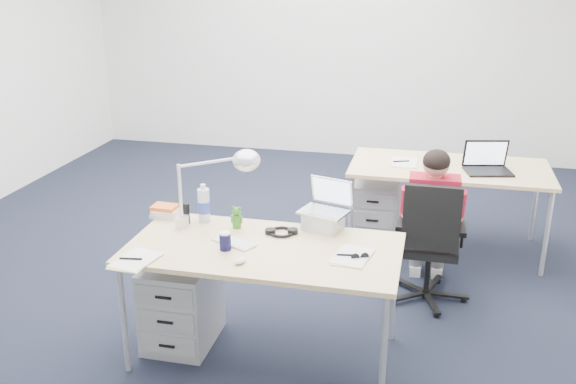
{
  "coord_description": "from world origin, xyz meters",
  "views": [
    {
      "loc": [
        1.3,
        -4.29,
        2.3
      ],
      "look_at": [
        0.38,
        -0.36,
        0.85
      ],
      "focal_mm": 40.0,
      "sensor_mm": 36.0,
      "label": 1
    }
  ],
  "objects": [
    {
      "name": "floor",
      "position": [
        0.0,
        0.0,
        0.0
      ],
      "size": [
        7.0,
        7.0,
        0.0
      ],
      "primitive_type": "plane",
      "color": "black",
      "rests_on": "ground"
    },
    {
      "name": "room",
      "position": [
        0.0,
        0.0,
        1.71
      ],
      "size": [
        6.02,
        7.02,
        2.8
      ],
      "color": "silver",
      "rests_on": "ground"
    },
    {
      "name": "desk_near",
      "position": [
        0.38,
        -0.99,
        0.68
      ],
      "size": [
        1.6,
        0.8,
        0.73
      ],
      "color": "tan",
      "rests_on": "ground"
    },
    {
      "name": "desk_far",
      "position": [
        1.45,
        0.88,
        0.68
      ],
      "size": [
        1.6,
        0.8,
        0.73
      ],
      "color": "tan",
      "rests_on": "ground"
    },
    {
      "name": "office_chair",
      "position": [
        1.33,
        -0.07,
        0.26
      ],
      "size": [
        0.59,
        0.59,
        0.93
      ],
      "rotation": [
        0.0,
        0.0,
        -0.01
      ],
      "color": "black",
      "rests_on": "ground"
    },
    {
      "name": "seated_person",
      "position": [
        1.33,
        0.09,
        0.56
      ],
      "size": [
        0.35,
        0.61,
        1.11
      ],
      "rotation": [
        0.0,
        0.0,
        0.03
      ],
      "color": "#A9182A",
      "rests_on": "ground"
    },
    {
      "name": "drawer_pedestal_near",
      "position": [
        -0.17,
        -0.96,
        0.28
      ],
      "size": [
        0.4,
        0.5,
        0.55
      ],
      "primitive_type": "cube",
      "color": "#A4A6A9",
      "rests_on": "ground"
    },
    {
      "name": "drawer_pedestal_far",
      "position": [
        0.86,
        0.92,
        0.28
      ],
      "size": [
        0.4,
        0.5,
        0.55
      ],
      "primitive_type": "cube",
      "color": "#A4A6A9",
      "rests_on": "ground"
    },
    {
      "name": "silver_laptop",
      "position": [
        0.67,
        -0.64,
        0.88
      ],
      "size": [
        0.34,
        0.3,
        0.3
      ],
      "primitive_type": null,
      "rotation": [
        0.0,
        0.0,
        -0.29
      ],
      "color": "silver",
      "rests_on": "desk_near"
    },
    {
      "name": "wireless_keyboard",
      "position": [
        0.2,
        -0.98,
        0.74
      ],
      "size": [
        0.29,
        0.21,
        0.01
      ],
      "primitive_type": "cube",
      "rotation": [
        0.0,
        0.0,
        -0.43
      ],
      "color": "white",
      "rests_on": "desk_near"
    },
    {
      "name": "computer_mouse",
      "position": [
        0.31,
        -1.23,
        0.75
      ],
      "size": [
        0.09,
        0.1,
        0.03
      ],
      "primitive_type": "ellipsoid",
      "rotation": [
        0.0,
        0.0,
        -0.42
      ],
      "color": "white",
      "rests_on": "desk_near"
    },
    {
      "name": "headphones",
      "position": [
        0.44,
        -0.78,
        0.75
      ],
      "size": [
        0.23,
        0.2,
        0.03
      ],
      "primitive_type": null,
      "rotation": [
        0.0,
        0.0,
        0.24
      ],
      "color": "black",
      "rests_on": "desk_near"
    },
    {
      "name": "can_koozie",
      "position": [
        0.17,
        -1.08,
        0.79
      ],
      "size": [
        0.09,
        0.09,
        0.11
      ],
      "primitive_type": "cylinder",
      "rotation": [
        0.0,
        0.0,
        -0.35
      ],
      "color": "#13133C",
      "rests_on": "desk_near"
    },
    {
      "name": "water_bottle",
      "position": [
        -0.09,
        -0.7,
        0.86
      ],
      "size": [
        0.09,
        0.09,
        0.25
      ],
      "primitive_type": "cylinder",
      "rotation": [
        0.0,
        0.0,
        0.21
      ],
      "color": "silver",
      "rests_on": "desk_near"
    },
    {
      "name": "bear_figurine",
      "position": [
        0.14,
        -0.75,
        0.8
      ],
      "size": [
        0.09,
        0.07,
        0.14
      ],
      "primitive_type": null,
      "rotation": [
        0.0,
        0.0,
        0.24
      ],
      "color": "#206B1C",
      "rests_on": "desk_near"
    },
    {
      "name": "book_stack",
      "position": [
        -0.37,
        -0.68,
        0.77
      ],
      "size": [
        0.2,
        0.18,
        0.08
      ],
      "primitive_type": "cube",
      "rotation": [
        0.0,
        0.0,
        -0.35
      ],
      "color": "silver",
      "rests_on": "desk_near"
    },
    {
      "name": "cordless_phone",
      "position": [
        -0.19,
        -0.76,
        0.8
      ],
      "size": [
        0.04,
        0.03,
        0.13
      ],
      "primitive_type": "cube",
      "rotation": [
        0.0,
        0.0,
        -0.4
      ],
      "color": "black",
      "rests_on": "desk_near"
    },
    {
      "name": "papers_left",
      "position": [
        -0.27,
        -1.34,
        0.73
      ],
      "size": [
        0.23,
        0.3,
        0.01
      ],
      "primitive_type": "cube",
      "rotation": [
        0.0,
        0.0,
        -0.15
      ],
      "color": "#EED989",
      "rests_on": "desk_near"
    },
    {
      "name": "papers_right",
      "position": [
        0.9,
        -1.02,
        0.73
      ],
      "size": [
        0.23,
        0.29,
        0.01
      ],
      "primitive_type": "cube",
      "rotation": [
        0.0,
        0.0,
        -0.15
      ],
      "color": "#EED989",
      "rests_on": "desk_near"
    },
    {
      "name": "sunglasses",
      "position": [
        0.95,
        -1.02,
        0.74
      ],
      "size": [
        0.12,
        0.09,
        0.02
      ],
      "primitive_type": null,
      "rotation": [
        0.0,
        0.0,
        0.41
      ],
      "color": "black",
      "rests_on": "desk_near"
    },
    {
      "name": "desk_lamp",
      "position": [
        -0.03,
        -0.81,
        1.01
      ],
      "size": [
        0.49,
        0.19,
        0.55
      ],
      "primitive_type": null,
      "rotation": [
        0.0,
        0.0,
        0.02
      ],
      "color": "silver",
      "rests_on": "desk_near"
    },
    {
      "name": "dark_laptop",
      "position": [
        1.74,
        0.77,
        0.86
      ],
      "size": [
        0.42,
        0.41,
        0.25
      ],
      "primitive_type": null,
      "rotation": [
        0.0,
        0.0,
        0.22
      ],
      "color": "black",
      "rests_on": "desk_far"
    },
    {
      "name": "far_cup",
      "position": [
        1.68,
        0.95,
        0.78
      ],
      "size": [
        0.07,
        0.07,
        0.09
      ],
      "primitive_type": "cylinder",
      "rotation": [
        0.0,
        0.0,
        -0.18
      ],
      "color": "white",
      "rests_on": "desk_far"
    },
    {
      "name": "far_papers",
      "position": [
        1.07,
        0.88,
        0.73
      ],
      "size": [
        0.21,
        0.3,
        0.01
      ],
      "primitive_type": "cube",
      "rotation": [
        0.0,
        0.0,
        0.03
      ],
      "color": "white",
      "rests_on": "desk_far"
    }
  ]
}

